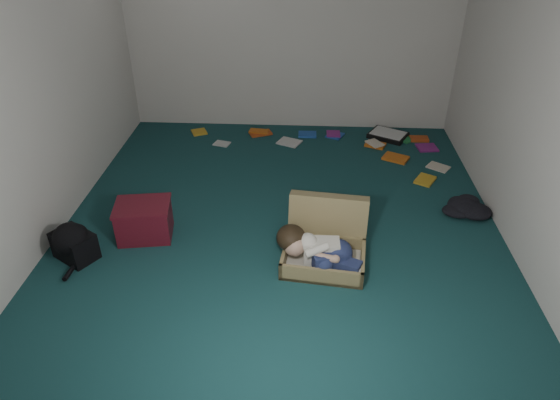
{
  "coord_description": "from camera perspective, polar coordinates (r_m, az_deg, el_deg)",
  "views": [
    {
      "loc": [
        0.2,
        -3.82,
        2.67
      ],
      "look_at": [
        0.0,
        -0.15,
        0.35
      ],
      "focal_mm": 32.0,
      "sensor_mm": 36.0,
      "label": 1
    }
  ],
  "objects": [
    {
      "name": "wall_right",
      "position": [
        4.44,
        27.38,
        10.71
      ],
      "size": [
        0.0,
        4.5,
        4.5
      ],
      "primitive_type": "plane",
      "rotation": [
        1.57,
        0.0,
        -1.57
      ],
      "color": "white",
      "rests_on": "ground"
    },
    {
      "name": "maroon_bin",
      "position": [
        4.57,
        -15.25,
        -2.25
      ],
      "size": [
        0.53,
        0.44,
        0.33
      ],
      "rotation": [
        0.0,
        0.0,
        0.15
      ],
      "color": "#58111E",
      "rests_on": "floor"
    },
    {
      "name": "paper_tray",
      "position": [
        6.43,
        12.24,
        7.27
      ],
      "size": [
        0.55,
        0.5,
        0.06
      ],
      "rotation": [
        0.0,
        0.0,
        -0.51
      ],
      "color": "black",
      "rests_on": "floor"
    },
    {
      "name": "floor",
      "position": [
        4.66,
        0.1,
        -2.65
      ],
      "size": [
        4.5,
        4.5,
        0.0
      ],
      "primitive_type": "plane",
      "color": "#174042",
      "rests_on": "ground"
    },
    {
      "name": "backpack",
      "position": [
        4.52,
        -22.45,
        -4.73
      ],
      "size": [
        0.55,
        0.52,
        0.26
      ],
      "primitive_type": null,
      "rotation": [
        0.0,
        0.0,
        -0.56
      ],
      "color": "black",
      "rests_on": "floor"
    },
    {
      "name": "person",
      "position": [
        4.04,
        4.36,
        -5.7
      ],
      "size": [
        0.71,
        0.41,
        0.3
      ],
      "rotation": [
        0.0,
        0.0,
        -0.12
      ],
      "color": "white",
      "rests_on": "suitcase"
    },
    {
      "name": "clothing_pile",
      "position": [
        5.12,
        19.68,
        -0.47
      ],
      "size": [
        0.39,
        0.32,
        0.12
      ],
      "primitive_type": null,
      "rotation": [
        0.0,
        0.0,
        -0.0
      ],
      "color": "black",
      "rests_on": "floor"
    },
    {
      "name": "suitcase",
      "position": [
        4.2,
        5.21,
        -4.82
      ],
      "size": [
        0.74,
        0.72,
        0.49
      ],
      "rotation": [
        0.0,
        0.0,
        -0.12
      ],
      "color": "#928050",
      "rests_on": "floor"
    },
    {
      "name": "book_scatter",
      "position": [
        6.12,
        7.26,
        6.23
      ],
      "size": [
        3.06,
        1.36,
        0.02
      ],
      "color": "gold",
      "rests_on": "floor"
    },
    {
      "name": "wall_left",
      "position": [
        4.62,
        -26.11,
        11.77
      ],
      "size": [
        0.0,
        4.5,
        4.5
      ],
      "primitive_type": "plane",
      "rotation": [
        1.57,
        0.0,
        1.57
      ],
      "color": "white",
      "rests_on": "ground"
    },
    {
      "name": "wall_back",
      "position": [
        6.22,
        1.29,
        19.56
      ],
      "size": [
        4.5,
        0.0,
        4.5
      ],
      "primitive_type": "plane",
      "rotation": [
        1.57,
        0.0,
        0.0
      ],
      "color": "white",
      "rests_on": "ground"
    },
    {
      "name": "wall_front",
      "position": [
        2.09,
        -3.19,
        -8.72
      ],
      "size": [
        4.5,
        0.0,
        4.5
      ],
      "primitive_type": "plane",
      "rotation": [
        -1.57,
        0.0,
        0.0
      ],
      "color": "white",
      "rests_on": "ground"
    }
  ]
}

